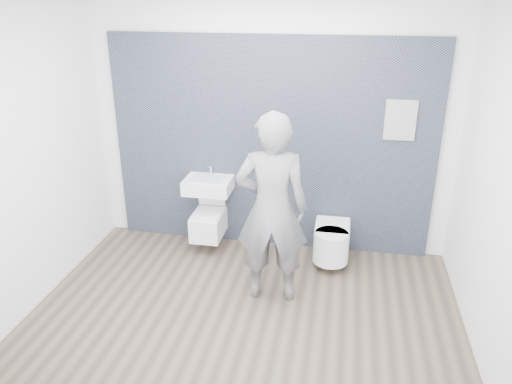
% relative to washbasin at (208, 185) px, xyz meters
% --- Properties ---
extents(ground, '(4.00, 4.00, 0.00)m').
position_rel_washbasin_xyz_m(ground, '(0.67, -1.24, -0.78)').
color(ground, brown).
rests_on(ground, ground).
extents(room_shell, '(4.00, 4.00, 4.00)m').
position_rel_washbasin_xyz_m(room_shell, '(0.67, -1.24, 0.96)').
color(room_shell, white).
rests_on(room_shell, ground).
extents(tile_wall, '(3.60, 0.06, 2.40)m').
position_rel_washbasin_xyz_m(tile_wall, '(0.67, 0.23, -0.78)').
color(tile_wall, black).
rests_on(tile_wall, ground).
extents(washbasin, '(0.52, 0.39, 0.39)m').
position_rel_washbasin_xyz_m(washbasin, '(0.00, 0.00, 0.00)').
color(washbasin, white).
rests_on(washbasin, ground).
extents(toilet_square, '(0.33, 0.48, 0.65)m').
position_rel_washbasin_xyz_m(toilet_square, '(0.00, -0.04, -0.45)').
color(toilet_square, white).
rests_on(toilet_square, ground).
extents(toilet_rounded, '(0.38, 0.64, 0.35)m').
position_rel_washbasin_xyz_m(toilet_rounded, '(1.42, -0.13, -0.52)').
color(toilet_rounded, white).
rests_on(toilet_rounded, ground).
extents(info_placard, '(0.32, 0.03, 0.42)m').
position_rel_washbasin_xyz_m(info_placard, '(2.03, 0.18, -0.78)').
color(info_placard, silver).
rests_on(info_placard, ground).
extents(visitor, '(0.73, 0.52, 1.87)m').
position_rel_washbasin_xyz_m(visitor, '(0.86, -0.87, 0.16)').
color(visitor, slate).
rests_on(visitor, ground).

